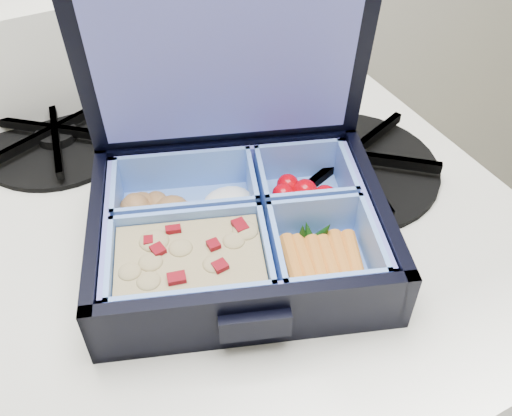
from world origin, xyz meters
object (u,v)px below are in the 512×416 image
stove (231,414)px  bento_box (240,230)px  burner_grate (348,159)px  fork (182,157)px

stove → bento_box: 0.47m
burner_grate → fork: burner_grate is taller
burner_grate → bento_box: bearing=-160.4°
bento_box → stove: bearing=105.1°
stove → fork: fork is taller
fork → burner_grate: bearing=15.5°
bento_box → fork: bento_box is taller
stove → bento_box: bento_box is taller
stove → fork: (-0.00, 0.10, 0.43)m
bento_box → burner_grate: 0.17m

